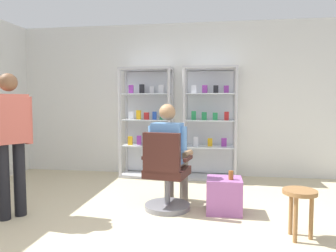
{
  "coord_description": "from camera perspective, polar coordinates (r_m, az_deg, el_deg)",
  "views": [
    {
      "loc": [
        0.66,
        -2.78,
        1.32
      ],
      "look_at": [
        0.04,
        1.34,
        1.0
      ],
      "focal_mm": 34.29,
      "sensor_mm": 36.0,
      "label": 1
    }
  ],
  "objects": [
    {
      "name": "ground_plane",
      "position": [
        3.14,
        -4.63,
        -20.43
      ],
      "size": [
        7.2,
        7.2,
        0.0
      ],
      "primitive_type": "plane",
      "color": "#C6B793"
    },
    {
      "name": "back_wall",
      "position": [
        5.81,
        2.1,
        4.68
      ],
      "size": [
        6.0,
        0.1,
        2.7
      ],
      "primitive_type": "cube",
      "color": "silver",
      "rests_on": "ground"
    },
    {
      "name": "display_cabinet_left",
      "position": [
        5.68,
        -3.7,
        0.78
      ],
      "size": [
        0.9,
        0.45,
        1.9
      ],
      "color": "#B7B7BC",
      "rests_on": "ground"
    },
    {
      "name": "display_cabinet_right",
      "position": [
        5.55,
        7.46,
        0.68
      ],
      "size": [
        0.9,
        0.45,
        1.9
      ],
      "color": "#B7B7BC",
      "rests_on": "ground"
    },
    {
      "name": "office_chair",
      "position": [
        3.91,
        -0.38,
        -9.28
      ],
      "size": [
        0.6,
        0.56,
        0.96
      ],
      "color": "slate",
      "rests_on": "ground"
    },
    {
      "name": "seated_shopkeeper",
      "position": [
        4.01,
        0.38,
        -4.32
      ],
      "size": [
        0.53,
        0.61,
        1.29
      ],
      "color": "slate",
      "rests_on": "ground"
    },
    {
      "name": "storage_crate",
      "position": [
        3.95,
        9.95,
        -12.04
      ],
      "size": [
        0.41,
        0.37,
        0.41
      ],
      "primitive_type": "cube",
      "color": "#9E599E",
      "rests_on": "ground"
    },
    {
      "name": "tea_glass",
      "position": [
        3.84,
        11.13,
        -8.58
      ],
      "size": [
        0.06,
        0.06,
        0.1
      ],
      "primitive_type": "cylinder",
      "color": "brown",
      "rests_on": "storage_crate"
    },
    {
      "name": "standing_customer",
      "position": [
        4.0,
        -26.27,
        -1.6
      ],
      "size": [
        0.38,
        0.46,
        1.63
      ],
      "color": "black",
      "rests_on": "ground"
    },
    {
      "name": "wooden_stool",
      "position": [
        3.38,
        22.36,
        -12.11
      ],
      "size": [
        0.32,
        0.32,
        0.48
      ],
      "color": "olive",
      "rests_on": "ground"
    }
  ]
}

